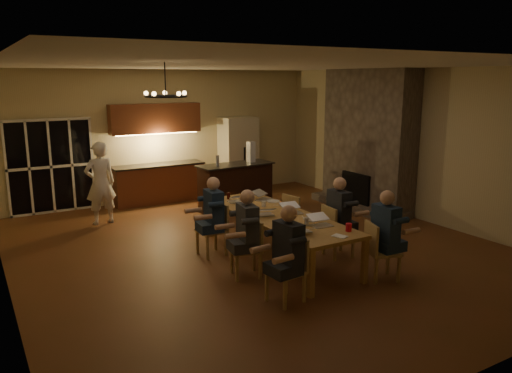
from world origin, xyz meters
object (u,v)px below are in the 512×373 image
object	(u,v)px
person_left_mid	(247,234)
person_left_far	(214,217)
dining_table	(278,236)
can_cola	(229,196)
bar_island	(236,187)
chair_right_mid	(338,231)
laptop_f	(264,194)
person_right_mid	(339,217)
laptop_e	(237,196)
redcup_near	(349,227)
laptop_c	(264,209)
laptop_a	(300,225)
plate_left	(295,229)
laptop_b	(322,219)
chair_left_near	(286,271)
chandelier	(166,96)
can_silver	(306,222)
bar_bottle	(217,161)
chair_left_mid	(246,249)
mug_back	(237,204)
mug_mid	(264,204)
person_right_near	(385,235)
refrigerator	(238,155)
person_left_near	(288,256)
plate_near	(311,219)
standing_person	(100,183)
bar_blender	(251,152)
redcup_mid	(245,208)
chair_right_far	(298,217)
plate_far	(274,201)
mug_front	(291,219)
redcup_far	(246,194)
laptop_d	(293,207)

from	to	relation	value
person_left_mid	person_left_far	world-z (taller)	same
dining_table	can_cola	distance (m)	1.49
dining_table	bar_island	xyz separation A→B (m)	(0.87, 3.11, 0.17)
chair_right_mid	laptop_f	world-z (taller)	laptop_f
person_right_mid	person_left_far	bearing A→B (deg)	62.22
laptop_e	redcup_near	distance (m)	2.51
chair_right_mid	laptop_c	size ratio (longest dim) A/B	2.78
person_left_far	laptop_a	distance (m)	1.72
person_left_far	plate_left	world-z (taller)	person_left_far
dining_table	can_cola	xyz separation A→B (m)	(-0.20, 1.41, 0.44)
laptop_b	chair_left_near	bearing A→B (deg)	-145.40
chandelier	can_silver	bearing A→B (deg)	-13.70
laptop_e	bar_bottle	xyz separation A→B (m)	(0.57, 1.94, 0.34)
chair_left_mid	mug_back	distance (m)	1.40
person_left_mid	mug_mid	bearing A→B (deg)	147.41
chair_left_mid	person_right_near	distance (m)	2.11
refrigerator	person_right_mid	size ratio (longest dim) A/B	1.45
laptop_b	laptop_f	xyz separation A→B (m)	(0.13, 1.91, 0.00)
chair_left_mid	laptop_c	bearing A→B (deg)	145.03
mug_mid	plate_left	size ratio (longest dim) A/B	0.38
person_left_near	plate_left	bearing A→B (deg)	134.55
chair_right_mid	plate_near	xyz separation A→B (m)	(-0.63, -0.05, 0.31)
standing_person	bar_blender	xyz separation A→B (m)	(3.37, -0.40, 0.45)
laptop_e	mug_mid	distance (m)	0.61
bar_island	redcup_mid	bearing A→B (deg)	-119.06
person_left_mid	can_cola	bearing A→B (deg)	168.92
chair_left_mid	redcup_near	world-z (taller)	chair_left_mid
chair_right_far	person_left_near	distance (m)	2.79
dining_table	redcup_mid	distance (m)	0.73
redcup_mid	plate_far	xyz separation A→B (m)	(0.80, 0.34, -0.05)
mug_front	plate_left	distance (m)	0.43
chair_right_mid	laptop_b	distance (m)	0.93
mug_back	can_cola	xyz separation A→B (m)	(0.15, 0.62, 0.01)
person_left_mid	mug_back	distance (m)	1.42
person_left_far	redcup_far	world-z (taller)	person_left_far
chair_right_far	redcup_mid	size ratio (longest dim) A/B	7.42
laptop_f	mug_mid	bearing A→B (deg)	-147.79
refrigerator	mug_front	distance (m)	5.51
chair_left_mid	redcup_far	bearing A→B (deg)	165.93
mug_front	plate_far	world-z (taller)	mug_front
chair_left_near	plate_far	world-z (taller)	chair_left_near
laptop_f	chair_right_far	bearing A→B (deg)	-65.90
laptop_a	chair_left_mid	bearing A→B (deg)	-37.12
laptop_e	redcup_mid	world-z (taller)	laptop_e
laptop_f	standing_person	bearing A→B (deg)	107.08
chair_right_far	laptop_d	xyz separation A→B (m)	(-0.60, -0.67, 0.42)
person_right_near	dining_table	bearing A→B (deg)	30.40
bar_blender	redcup_near	bearing A→B (deg)	-109.44
plate_near	plate_left	world-z (taller)	same
refrigerator	laptop_e	bearing A→B (deg)	-119.01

